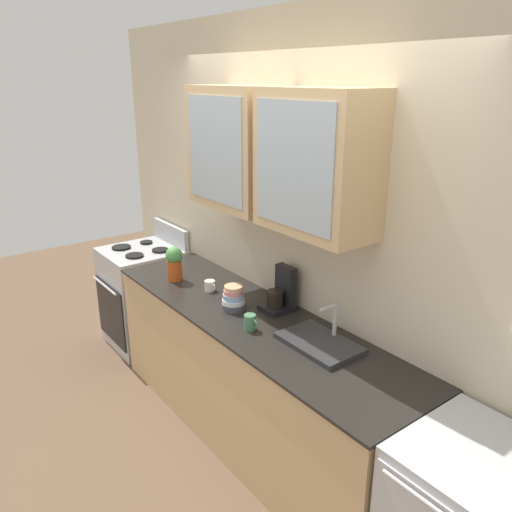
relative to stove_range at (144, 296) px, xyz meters
name	(u,v)px	position (x,y,z in m)	size (l,w,h in m)	color
ground_plane	(252,432)	(1.64, 0.00, -0.46)	(10.00, 10.00, 0.00)	brown
back_wall_unit	(294,218)	(1.65, 0.34, 1.04)	(4.62, 0.45, 2.75)	beige
counter	(252,377)	(1.64, 0.00, -0.01)	(2.56, 0.68, 0.90)	tan
stove_range	(144,296)	(0.00, 0.00, 0.00)	(0.62, 0.69, 1.08)	silver
sink_faucet	(320,342)	(2.18, 0.08, 0.46)	(0.47, 0.30, 0.23)	#2D2D30
bowl_stack	(234,298)	(1.49, -0.03, 0.52)	(0.16, 0.16, 0.16)	#4C4C54
vase	(174,262)	(0.81, -0.09, 0.58)	(0.13, 0.13, 0.26)	#BF4C19
cup_near_sink	(250,322)	(1.79, -0.12, 0.49)	(0.11, 0.07, 0.10)	#4C7F59
cup_near_bowls	(210,286)	(1.14, 0.01, 0.48)	(0.11, 0.08, 0.08)	silver
coffee_maker	(281,294)	(1.68, 0.22, 0.55)	(0.17, 0.20, 0.29)	black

